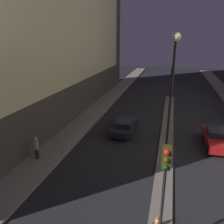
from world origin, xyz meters
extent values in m
cube|color=#423D38|center=(-13.00, 18.81, 11.67)|extent=(6.00, 37.63, 23.33)
cube|color=#66605B|center=(0.00, 15.01, 0.06)|extent=(1.16, 28.03, 0.12)
cylinder|color=black|center=(0.00, 2.58, 2.15)|extent=(0.12, 0.12, 4.05)
cube|color=#3D3814|center=(0.00, 2.58, 4.62)|extent=(0.32, 0.28, 0.90)
sphere|color=red|center=(0.00, 2.40, 4.92)|extent=(0.20, 0.20, 0.20)
sphere|color=#4C380A|center=(0.00, 2.40, 4.62)|extent=(0.20, 0.20, 0.20)
sphere|color=#0F3D19|center=(0.00, 2.40, 4.32)|extent=(0.20, 0.20, 0.20)
cylinder|color=black|center=(0.00, 14.73, 2.15)|extent=(0.12, 0.12, 4.05)
cube|color=#3D3814|center=(0.00, 14.73, 4.62)|extent=(0.32, 0.28, 0.90)
sphere|color=red|center=(0.00, 14.55, 4.92)|extent=(0.20, 0.20, 0.20)
sphere|color=#4C380A|center=(0.00, 14.55, 4.62)|extent=(0.20, 0.20, 0.20)
sphere|color=#0F3D19|center=(0.00, 14.55, 4.32)|extent=(0.20, 0.20, 0.20)
cylinder|color=black|center=(0.00, 24.04, 2.15)|extent=(0.12, 0.12, 4.05)
cube|color=#3D3814|center=(0.00, 24.04, 4.62)|extent=(0.32, 0.28, 0.90)
sphere|color=red|center=(0.00, 23.86, 4.92)|extent=(0.20, 0.20, 0.20)
sphere|color=#4C380A|center=(0.00, 23.86, 4.62)|extent=(0.20, 0.20, 0.20)
sphere|color=#0F3D19|center=(0.00, 23.86, 4.32)|extent=(0.20, 0.20, 0.20)
cylinder|color=black|center=(0.00, 8.87, 4.36)|extent=(0.16, 0.16, 8.47)
sphere|color=#F9EAB2|center=(0.00, 8.87, 8.75)|extent=(0.53, 0.53, 0.53)
cone|color=orange|center=(-0.14, 3.80, 0.48)|extent=(0.34, 0.34, 0.65)
cylinder|color=white|center=(-0.14, 3.80, 0.51)|extent=(0.19, 0.19, 0.09)
cube|color=black|center=(-4.02, 14.51, 0.60)|extent=(1.86, 4.64, 0.55)
cube|color=black|center=(-4.02, 14.16, 1.11)|extent=(1.58, 2.09, 0.47)
cube|color=red|center=(-4.67, 12.19, 0.62)|extent=(0.14, 0.04, 0.10)
cube|color=red|center=(-3.36, 12.19, 0.62)|extent=(0.14, 0.04, 0.10)
cylinder|color=black|center=(-4.84, 15.95, 0.32)|extent=(0.22, 0.64, 0.64)
cylinder|color=black|center=(-3.20, 15.95, 0.32)|extent=(0.22, 0.64, 0.64)
cylinder|color=black|center=(-4.84, 13.07, 0.32)|extent=(0.22, 0.64, 0.64)
cylinder|color=black|center=(-3.20, 13.07, 0.32)|extent=(0.22, 0.64, 0.64)
cube|color=maroon|center=(4.02, 13.67, 0.65)|extent=(1.72, 4.55, 0.65)
cube|color=black|center=(4.02, 14.01, 1.20)|extent=(1.46, 2.05, 0.45)
cube|color=red|center=(3.41, 15.95, 0.68)|extent=(0.14, 0.04, 0.10)
cube|color=red|center=(4.62, 15.95, 0.68)|extent=(0.14, 0.04, 0.10)
cylinder|color=black|center=(3.27, 15.08, 0.32)|extent=(0.22, 0.64, 0.64)
cylinder|color=black|center=(4.77, 15.08, 0.32)|extent=(0.22, 0.64, 0.64)
cylinder|color=black|center=(3.27, 12.26, 0.32)|extent=(0.22, 0.64, 0.64)
cylinder|color=black|center=(-9.18, 7.75, 0.56)|extent=(0.26, 0.26, 0.80)
cylinder|color=gray|center=(-9.18, 7.75, 1.31)|extent=(0.35, 0.35, 0.71)
sphere|color=tan|center=(-9.18, 7.75, 1.78)|extent=(0.23, 0.23, 0.23)
camera|label=1|loc=(-0.09, -4.58, 8.71)|focal=35.00mm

